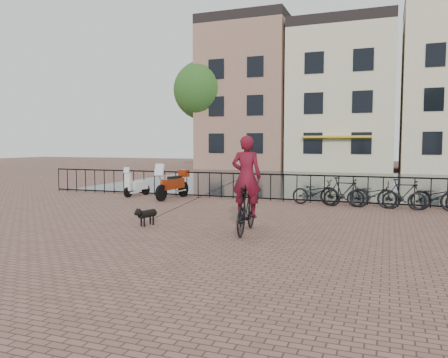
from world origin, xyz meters
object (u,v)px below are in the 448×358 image
(cyclist, at_px, (246,190))
(dog, at_px, (147,216))
(scooter, at_px, (137,181))
(motorcycle, at_px, (173,181))

(cyclist, height_order, dog, cyclist)
(cyclist, bearing_deg, scooter, -46.29)
(cyclist, distance_m, scooter, 8.57)
(motorcycle, bearing_deg, scooter, 176.47)
(motorcycle, relative_size, scooter, 1.48)
(dog, height_order, motorcycle, motorcycle)
(dog, bearing_deg, scooter, 138.36)
(dog, bearing_deg, cyclist, 13.82)
(dog, distance_m, motorcycle, 5.60)
(motorcycle, distance_m, scooter, 1.84)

